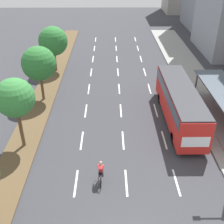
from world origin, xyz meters
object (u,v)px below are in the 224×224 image
object	(u,v)px
cyclist	(101,173)
median_tree_third	(39,64)
median_tree_fourth	(53,41)
median_tree_second	(15,98)
bus	(180,101)

from	to	relation	value
cyclist	median_tree_third	distance (m)	14.01
cyclist	median_tree_fourth	size ratio (longest dim) A/B	0.32
median_tree_second	median_tree_third	xyz separation A→B (m)	(0.01, 7.99, -0.37)
median_tree_fourth	cyclist	bearing A→B (deg)	-72.43
cyclist	median_tree_third	size ratio (longest dim) A/B	0.32
median_tree_second	cyclist	bearing A→B (deg)	-32.28
median_tree_second	median_tree_third	distance (m)	8.00
cyclist	median_tree_fourth	xyz separation A→B (m)	(-6.34, 20.02, 3.20)
median_tree_second	median_tree_fourth	world-z (taller)	median_tree_second
cyclist	median_tree_second	size ratio (longest dim) A/B	0.31
bus	median_tree_fourth	xyz separation A→B (m)	(-13.34, 12.13, 1.93)
bus	cyclist	xyz separation A→B (m)	(-7.00, -7.89, -1.28)
median_tree_fourth	bus	bearing A→B (deg)	-42.26
median_tree_third	median_tree_second	bearing A→B (deg)	-90.10
median_tree_second	median_tree_third	bearing A→B (deg)	89.90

